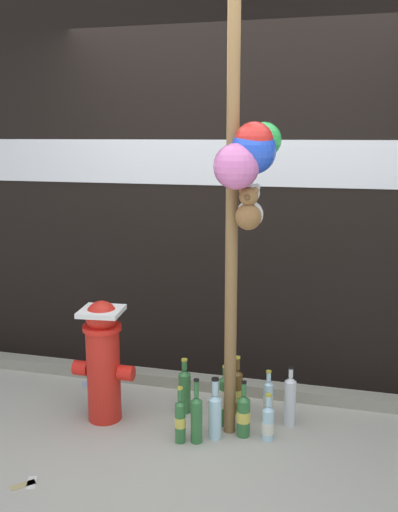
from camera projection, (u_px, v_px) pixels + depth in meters
ground_plane at (193, 467)px, 3.15m from camera, size 14.00×14.00×0.00m
building_wall at (243, 149)px, 4.08m from camera, size 10.00×0.21×3.33m
curb_strip at (230, 386)px, 4.08m from camera, size 8.00×0.12×0.08m
memorial_post at (245, 131)px, 3.14m from camera, size 0.48×0.43×3.07m
fire_hydrant at (103, 358)px, 3.61m from camera, size 0.40×0.27×0.77m
bottle_0 at (243, 415)px, 3.46m from camera, size 0.08×0.08×0.35m
bottle_1 at (268, 423)px, 3.42m from camera, size 0.07×0.07×0.29m
bottle_2 at (196, 417)px, 3.39m from camera, size 0.07×0.07×0.39m
bottle_3 at (290, 400)px, 3.59m from camera, size 0.07×0.07×0.38m
bottle_4 at (185, 390)px, 3.75m from camera, size 0.08×0.08×0.36m
bottle_5 at (215, 414)px, 3.43m from camera, size 0.08×0.08×0.38m
bottle_6 at (237, 390)px, 3.76m from camera, size 0.08×0.08×0.38m
bottle_7 at (268, 401)px, 3.62m from camera, size 0.06×0.06×0.34m
bottle_8 at (180, 420)px, 3.39m from camera, size 0.06×0.06×0.34m
bottle_9 at (226, 400)px, 3.71m from camera, size 0.07×0.07×0.29m
bottle_10 at (225, 399)px, 3.58m from camera, size 0.07×0.07×0.39m
litter_1 at (23, 485)px, 2.99m from camera, size 0.12×0.12×0.01m
litter_2 at (32, 482)px, 3.01m from camera, size 0.09×0.12×0.01m
litter_3 at (90, 384)px, 4.21m from camera, size 0.15×0.14×0.01m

